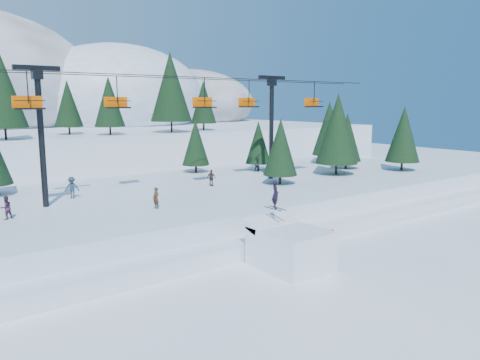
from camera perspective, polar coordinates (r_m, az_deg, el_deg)
ground at (r=27.23m, az=7.54°, el=-12.58°), size 160.00×160.00×0.00m
mid_shelf at (r=41.10m, az=-10.20°, el=-3.25°), size 70.00×22.00×2.50m
berm at (r=32.90m, az=-2.27°, el=-7.57°), size 70.00×6.00×1.10m
jump_kicker at (r=29.47m, az=5.99°, el=-8.04°), size 3.63×4.95×5.31m
chairlift at (r=40.91m, az=-8.51°, el=8.14°), size 46.00×3.21×10.28m
conifer_stand at (r=39.81m, az=-11.05°, el=4.69°), size 62.53×16.26×9.97m
distant_skiers at (r=42.67m, az=-8.24°, el=0.12°), size 29.83×10.58×1.77m
banner_near at (r=36.30m, az=11.58°, el=-6.15°), size 2.73×0.91×0.90m
banner_far at (r=38.24m, az=13.95°, el=-5.44°), size 2.86×0.13×0.90m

